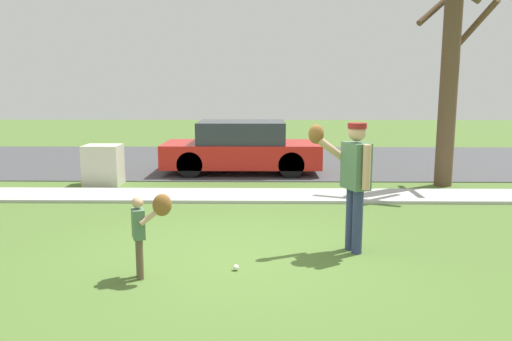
% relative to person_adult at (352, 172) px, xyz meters
% --- Properties ---
extents(ground_plane, '(48.00, 48.00, 0.00)m').
position_rel_person_adult_xyz_m(ground_plane, '(-1.52, 3.28, -1.09)').
color(ground_plane, '#4C6B2D').
extents(sidewalk_strip, '(36.00, 1.20, 0.06)m').
position_rel_person_adult_xyz_m(sidewalk_strip, '(-1.52, 3.38, -1.06)').
color(sidewalk_strip, '#B2B2AD').
rests_on(sidewalk_strip, ground).
extents(road_surface, '(36.00, 6.80, 0.02)m').
position_rel_person_adult_xyz_m(road_surface, '(-1.52, 8.38, -1.08)').
color(road_surface, '#424244').
rests_on(road_surface, ground).
extents(person_adult, '(0.84, 0.59, 1.76)m').
position_rel_person_adult_xyz_m(person_adult, '(0.00, 0.00, 0.00)').
color(person_adult, navy).
rests_on(person_adult, ground).
extents(person_child, '(0.53, 0.33, 1.02)m').
position_rel_person_adult_xyz_m(person_child, '(-2.55, -1.01, -0.43)').
color(person_child, brown).
rests_on(person_child, ground).
extents(baseball, '(0.07, 0.07, 0.07)m').
position_rel_person_adult_xyz_m(baseball, '(-1.52, -0.75, -1.06)').
color(baseball, white).
rests_on(baseball, ground).
extents(utility_cabinet, '(0.81, 0.66, 0.92)m').
position_rel_person_adult_xyz_m(utility_cabinet, '(-4.84, 4.61, -0.64)').
color(utility_cabinet, beige).
rests_on(utility_cabinet, ground).
extents(street_tree_near, '(1.85, 1.88, 5.43)m').
position_rel_person_adult_xyz_m(street_tree_near, '(2.90, 4.63, 1.79)').
color(street_tree_near, brown).
rests_on(street_tree_near, ground).
extents(parked_hatchback_red, '(4.00, 1.75, 1.33)m').
position_rel_person_adult_xyz_m(parked_hatchback_red, '(-1.75, 6.24, -0.43)').
color(parked_hatchback_red, red).
rests_on(parked_hatchback_red, road_surface).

